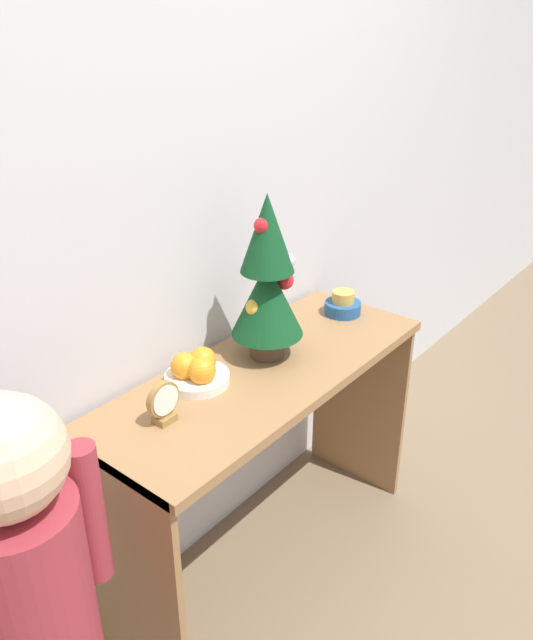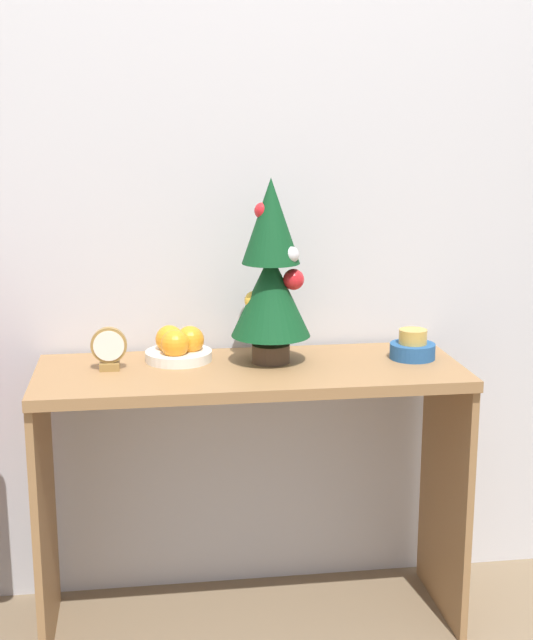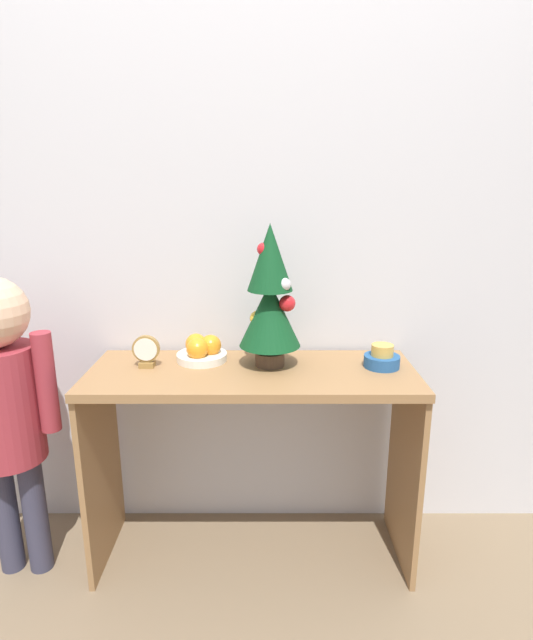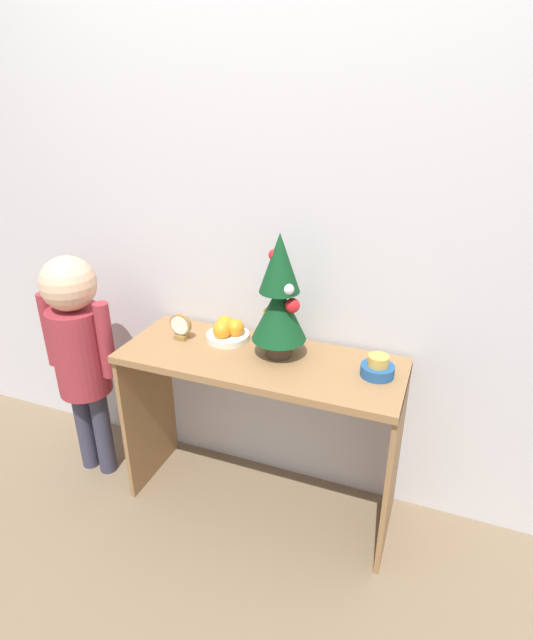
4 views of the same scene
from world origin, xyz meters
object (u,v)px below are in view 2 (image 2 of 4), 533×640
(singing_bowl, at_px, (413,347))
(desk_clock, at_px, (109,349))
(mini_tree, at_px, (271,272))
(fruit_bowl, at_px, (178,347))

(singing_bowl, relative_size, desk_clock, 1.09)
(mini_tree, distance_m, desk_clock, 0.48)
(desk_clock, bearing_deg, mini_tree, 2.24)
(mini_tree, relative_size, desk_clock, 4.34)
(mini_tree, height_order, singing_bowl, mini_tree)
(mini_tree, bearing_deg, desk_clock, -177.76)
(fruit_bowl, relative_size, singing_bowl, 1.46)
(singing_bowl, bearing_deg, fruit_bowl, 173.93)
(singing_bowl, bearing_deg, desk_clock, -179.98)
(mini_tree, distance_m, singing_bowl, 0.45)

